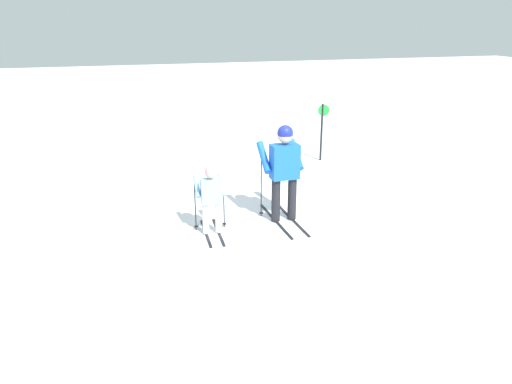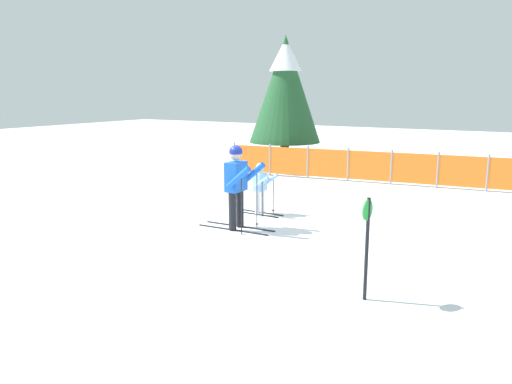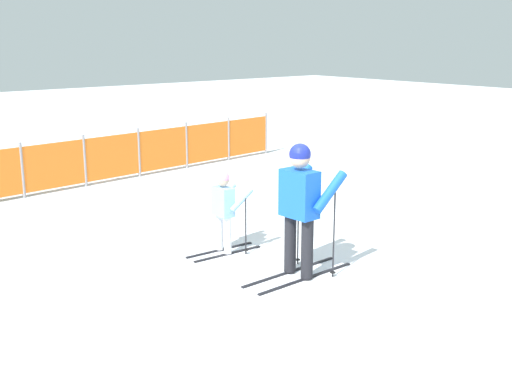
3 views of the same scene
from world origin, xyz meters
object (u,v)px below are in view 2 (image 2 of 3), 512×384
at_px(skier_child, 261,184).
at_px(skier_adult, 237,180).
at_px(safety_fence, 369,166).
at_px(conifer_far, 285,88).
at_px(trail_marker, 367,238).

bearing_deg(skier_child, skier_adult, -78.78).
bearing_deg(safety_fence, skier_child, -99.95).
height_order(safety_fence, conifer_far, conifer_far).
height_order(conifer_far, trail_marker, conifer_far).
relative_size(skier_adult, trail_marker, 1.22).
relative_size(skier_child, safety_fence, 0.13).
xyz_separation_m(skier_child, conifer_far, (-2.57, 6.25, 2.20)).
distance_m(conifer_far, trail_marker, 11.71).
xyz_separation_m(safety_fence, trail_marker, (2.70, -8.65, 0.35)).
xyz_separation_m(skier_adult, skier_child, (-0.21, 1.33, -0.33)).
bearing_deg(conifer_far, skier_adult, -69.84).
bearing_deg(trail_marker, skier_adult, 147.61).
xyz_separation_m(skier_child, trail_marker, (3.61, -3.49, 0.18)).
distance_m(safety_fence, trail_marker, 9.07).
relative_size(skier_adult, skier_child, 1.45).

